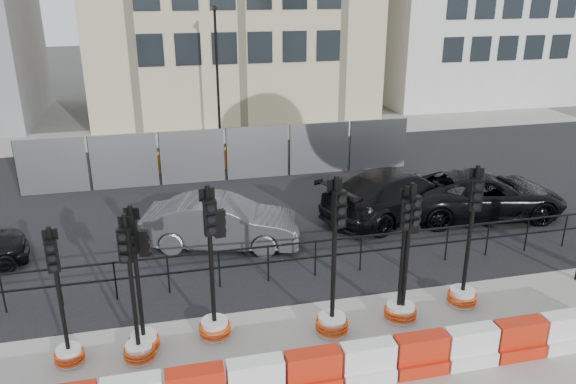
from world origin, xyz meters
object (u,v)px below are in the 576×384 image
object	(u,v)px
traffic_signal_a	(66,338)
traffic_signal_h	(464,279)
traffic_signal_d	(214,304)
car_c	(398,193)

from	to	relation	value
traffic_signal_a	traffic_signal_h	distance (m)	8.49
traffic_signal_a	traffic_signal_h	world-z (taller)	traffic_signal_h
traffic_signal_a	traffic_signal_h	bearing A→B (deg)	-4.09
traffic_signal_d	traffic_signal_h	xyz separation A→B (m)	(5.63, -0.09, -0.11)
traffic_signal_d	car_c	world-z (taller)	traffic_signal_d
car_c	traffic_signal_d	bearing A→B (deg)	108.05
traffic_signal_h	traffic_signal_a	bearing A→B (deg)	-161.23
traffic_signal_h	car_c	distance (m)	5.30
traffic_signal_d	car_c	xyz separation A→B (m)	(6.33, 5.17, -0.04)
traffic_signal_d	car_c	distance (m)	8.17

